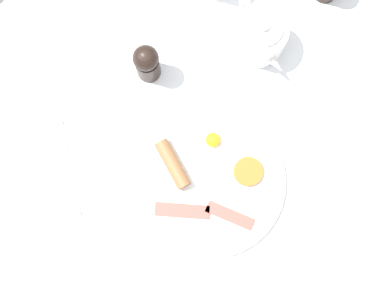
{
  "coord_description": "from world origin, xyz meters",
  "views": [
    {
      "loc": [
        0.13,
        0.12,
        1.79
      ],
      "look_at": [
        0.0,
        0.0,
        0.72
      ],
      "focal_mm": 50.0,
      "sensor_mm": 36.0,
      "label": 1
    }
  ],
  "objects": [
    {
      "name": "knife_by_plate",
      "position": [
        0.21,
        -0.16,
        0.7
      ],
      "size": [
        0.13,
        0.18,
        0.0
      ],
      "rotation": [
        0.0,
        0.0,
        2.55
      ],
      "color": "silver",
      "rests_on": "table"
    },
    {
      "name": "teapot_far",
      "position": [
        -0.26,
        -0.05,
        0.75
      ],
      "size": [
        0.1,
        0.18,
        0.12
      ],
      "rotation": [
        0.0,
        0.0,
        1.19
      ],
      "color": "white",
      "rests_on": "table"
    },
    {
      "name": "pepper_grinder",
      "position": [
        -0.05,
        -0.17,
        0.76
      ],
      "size": [
        0.05,
        0.05,
        0.12
      ],
      "color": "black",
      "rests_on": "table"
    },
    {
      "name": "ground_plane",
      "position": [
        0.0,
        0.0,
        0.0
      ],
      "size": [
        8.0,
        8.0,
        0.0
      ],
      "primitive_type": "plane",
      "color": "#4C4742"
    },
    {
      "name": "fork_by_plate",
      "position": [
        -0.25,
        0.19,
        0.7
      ],
      "size": [
        0.16,
        0.08,
        0.0
      ],
      "rotation": [
        0.0,
        0.0,
        1.97
      ],
      "color": "silver",
      "rests_on": "table"
    },
    {
      "name": "table",
      "position": [
        0.0,
        0.0,
        0.64
      ],
      "size": [
        1.03,
        1.03,
        0.7
      ],
      "color": "silver",
      "rests_on": "ground_plane"
    },
    {
      "name": "breakfast_plate",
      "position": [
        0.03,
        0.07,
        0.71
      ],
      "size": [
        0.31,
        0.31,
        0.04
      ],
      "color": "white",
      "rests_on": "table"
    }
  ]
}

